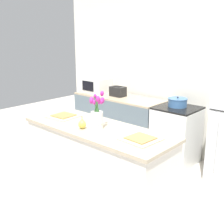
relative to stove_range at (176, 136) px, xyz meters
The scene contains 12 objects.
ground_plane 1.66m from the stove_range, 93.58° to the right, with size 10.00×10.00×0.00m, color beige.
back_wall 0.99m from the stove_range, 104.01° to the left, with size 5.20×0.08×2.70m.
kitchen_island 1.60m from the stove_range, 93.58° to the right, with size 1.80×0.66×0.96m.
back_counter 1.16m from the stove_range, behind, with size 1.68×0.60×0.89m.
stove_range is the anchor object (origin of this frame).
flower_vase 1.76m from the stove_range, 92.13° to the right, with size 0.16×0.17×0.40m.
pear_figurine 1.84m from the stove_range, 95.88° to the right, with size 0.08×0.08×0.14m.
plate_setting_left 1.81m from the stove_range, 113.35° to the right, with size 0.35×0.35×0.02m.
plate_setting_right 1.74m from the stove_range, 72.99° to the right, with size 0.35×0.35×0.02m.
toaster 1.29m from the stove_range, behind, with size 0.28×0.18×0.17m.
cooking_pot 0.51m from the stove_range, 128.30° to the left, with size 0.29×0.29×0.15m.
microwave 1.80m from the stove_range, behind, with size 0.48×0.37×0.27m.
Camera 1 is at (2.08, -2.05, 1.93)m, focal length 45.00 mm.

